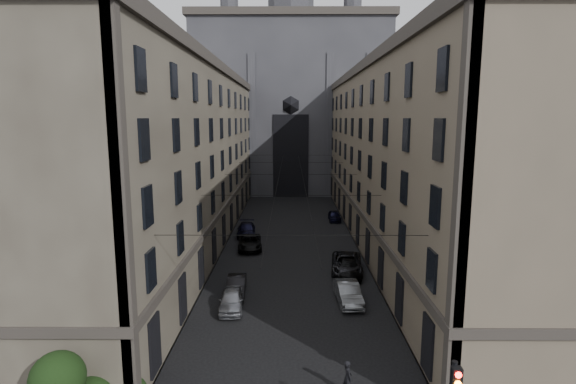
{
  "coord_description": "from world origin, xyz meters",
  "views": [
    {
      "loc": [
        -0.03,
        -12.21,
        13.41
      ],
      "look_at": [
        -0.17,
        12.94,
        9.26
      ],
      "focal_mm": 28.0,
      "sensor_mm": 36.0,
      "label": 1
    }
  ],
  "objects_px": {
    "car_left_midnear": "(236,285)",
    "car_right_midnear": "(347,263)",
    "car_right_midfar": "(349,268)",
    "pedestrian": "(348,377)",
    "car_right_far": "(335,216)",
    "car_right_near": "(348,293)",
    "car_left_near": "(231,300)",
    "car_left_far": "(246,230)",
    "car_left_midfar": "(250,242)",
    "gothic_tower": "(291,95)"
  },
  "relations": [
    {
      "from": "car_right_midfar",
      "to": "car_right_far",
      "type": "distance_m",
      "value": 20.91
    },
    {
      "from": "car_left_midnear",
      "to": "car_left_far",
      "type": "relative_size",
      "value": 0.8
    },
    {
      "from": "car_left_midnear",
      "to": "pedestrian",
      "type": "bearing_deg",
      "value": -64.04
    },
    {
      "from": "car_left_far",
      "to": "car_right_near",
      "type": "distance_m",
      "value": 21.04
    },
    {
      "from": "car_left_midnear",
      "to": "car_right_midfar",
      "type": "distance_m",
      "value": 10.03
    },
    {
      "from": "car_left_far",
      "to": "car_right_midnear",
      "type": "relative_size",
      "value": 0.88
    },
    {
      "from": "car_left_near",
      "to": "pedestrian",
      "type": "xyz_separation_m",
      "value": [
        6.98,
        -9.8,
        0.17
      ]
    },
    {
      "from": "gothic_tower",
      "to": "car_left_near",
      "type": "distance_m",
      "value": 59.81
    },
    {
      "from": "gothic_tower",
      "to": "car_right_near",
      "type": "distance_m",
      "value": 58.6
    },
    {
      "from": "car_left_near",
      "to": "car_left_midnear",
      "type": "bearing_deg",
      "value": 87.09
    },
    {
      "from": "car_left_far",
      "to": "pedestrian",
      "type": "bearing_deg",
      "value": -78.81
    },
    {
      "from": "car_left_midfar",
      "to": "pedestrian",
      "type": "relative_size",
      "value": 2.93
    },
    {
      "from": "pedestrian",
      "to": "gothic_tower",
      "type": "bearing_deg",
      "value": -11.67
    },
    {
      "from": "car_right_near",
      "to": "car_right_far",
      "type": "bearing_deg",
      "value": 83.06
    },
    {
      "from": "car_left_midnear",
      "to": "car_left_midfar",
      "type": "xyz_separation_m",
      "value": [
        -0.01,
        11.87,
        0.05
      ]
    },
    {
      "from": "car_left_midnear",
      "to": "car_right_midnear",
      "type": "relative_size",
      "value": 0.7
    },
    {
      "from": "car_right_far",
      "to": "gothic_tower",
      "type": "bearing_deg",
      "value": 101.79
    },
    {
      "from": "car_right_far",
      "to": "pedestrian",
      "type": "height_order",
      "value": "pedestrian"
    },
    {
      "from": "car_left_midfar",
      "to": "gothic_tower",
      "type": "bearing_deg",
      "value": 78.94
    },
    {
      "from": "car_right_near",
      "to": "pedestrian",
      "type": "bearing_deg",
      "value": -100.86
    },
    {
      "from": "car_left_near",
      "to": "pedestrian",
      "type": "height_order",
      "value": "pedestrian"
    },
    {
      "from": "car_left_near",
      "to": "car_right_midfar",
      "type": "relative_size",
      "value": 0.86
    },
    {
      "from": "gothic_tower",
      "to": "car_left_far",
      "type": "height_order",
      "value": "gothic_tower"
    },
    {
      "from": "car_left_midnear",
      "to": "car_right_far",
      "type": "height_order",
      "value": "car_right_far"
    },
    {
      "from": "car_right_midfar",
      "to": "car_left_far",
      "type": "bearing_deg",
      "value": 131.32
    },
    {
      "from": "car_left_near",
      "to": "car_right_near",
      "type": "bearing_deg",
      "value": 5.27
    },
    {
      "from": "car_left_far",
      "to": "car_right_midfar",
      "type": "xyz_separation_m",
      "value": [
        10.11,
        -13.14,
        -0.03
      ]
    },
    {
      "from": "car_left_midnear",
      "to": "car_right_near",
      "type": "xyz_separation_m",
      "value": [
        8.42,
        -1.75,
        0.09
      ]
    },
    {
      "from": "car_right_midnear",
      "to": "car_right_far",
      "type": "distance_m",
      "value": 19.99
    },
    {
      "from": "car_right_far",
      "to": "car_right_near",
      "type": "bearing_deg",
      "value": -92.79
    },
    {
      "from": "gothic_tower",
      "to": "car_left_far",
      "type": "relative_size",
      "value": 11.64
    },
    {
      "from": "gothic_tower",
      "to": "car_left_near",
      "type": "relative_size",
      "value": 14.03
    },
    {
      "from": "car_right_midnear",
      "to": "car_right_midfar",
      "type": "distance_m",
      "value": 0.93
    },
    {
      "from": "car_left_midnear",
      "to": "car_right_near",
      "type": "bearing_deg",
      "value": -14.45
    },
    {
      "from": "car_left_midnear",
      "to": "car_right_midfar",
      "type": "height_order",
      "value": "car_right_midfar"
    },
    {
      "from": "gothic_tower",
      "to": "car_right_midnear",
      "type": "relative_size",
      "value": 10.2
    },
    {
      "from": "car_right_near",
      "to": "pedestrian",
      "type": "xyz_separation_m",
      "value": [
        -1.42,
        -11.05,
        0.12
      ]
    },
    {
      "from": "car_right_midnear",
      "to": "car_right_far",
      "type": "bearing_deg",
      "value": 93.35
    },
    {
      "from": "car_left_far",
      "to": "car_left_midnear",
      "type": "bearing_deg",
      "value": -90.58
    },
    {
      "from": "car_left_midnear",
      "to": "car_right_midnear",
      "type": "distance_m",
      "value": 10.37
    },
    {
      "from": "car_left_midnear",
      "to": "car_left_midfar",
      "type": "height_order",
      "value": "car_left_midfar"
    },
    {
      "from": "pedestrian",
      "to": "car_right_far",
      "type": "bearing_deg",
      "value": -18.6
    },
    {
      "from": "car_right_midfar",
      "to": "pedestrian",
      "type": "bearing_deg",
      "value": -93.78
    },
    {
      "from": "car_left_midnear",
      "to": "car_right_near",
      "type": "distance_m",
      "value": 8.6
    },
    {
      "from": "car_left_midnear",
      "to": "car_right_far",
      "type": "distance_m",
      "value": 26.81
    },
    {
      "from": "pedestrian",
      "to": "car_left_far",
      "type": "bearing_deg",
      "value": 0.75
    },
    {
      "from": "car_left_midnear",
      "to": "car_right_midfar",
      "type": "bearing_deg",
      "value": 20.66
    },
    {
      "from": "car_left_far",
      "to": "car_left_near",
      "type": "bearing_deg",
      "value": -90.98
    },
    {
      "from": "car_left_far",
      "to": "car_right_midfar",
      "type": "relative_size",
      "value": 1.04
    },
    {
      "from": "car_left_far",
      "to": "car_right_near",
      "type": "xyz_separation_m",
      "value": [
        9.32,
        -18.86,
        0.02
      ]
    }
  ]
}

